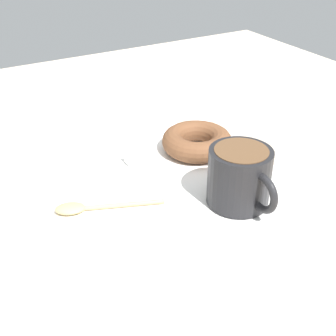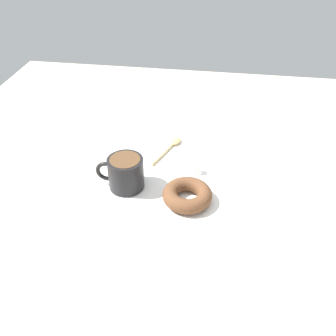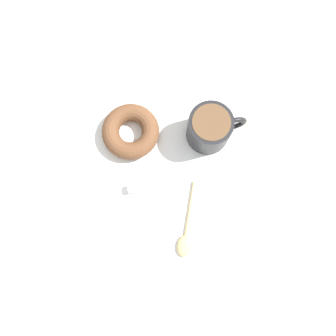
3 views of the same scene
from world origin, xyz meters
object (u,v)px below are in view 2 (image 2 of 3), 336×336
(sugar_cube, at_px, (199,170))
(donut, at_px, (187,195))
(spoon, at_px, (172,145))
(coffee_cup, at_px, (125,172))

(sugar_cube, bearing_deg, donut, -8.78)
(spoon, relative_size, sugar_cube, 8.31)
(coffee_cup, relative_size, spoon, 0.82)
(coffee_cup, height_order, spoon, coffee_cup)
(spoon, xyz_separation_m, sugar_cube, (0.10, 0.08, 0.00))
(coffee_cup, xyz_separation_m, donut, (0.03, 0.14, -0.02))
(sugar_cube, bearing_deg, spoon, -142.22)
(donut, height_order, spoon, donut)
(coffee_cup, xyz_separation_m, spoon, (-0.17, 0.08, -0.03))
(donut, relative_size, spoon, 0.80)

